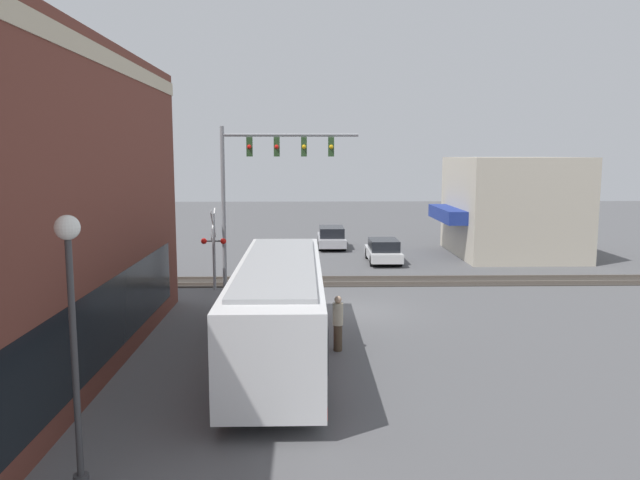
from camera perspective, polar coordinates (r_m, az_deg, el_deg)
name	(u,v)px	position (r m, az deg, el deg)	size (l,w,h in m)	color
ground_plane	(355,312)	(25.39, 3.19, -6.55)	(120.00, 120.00, 0.00)	#565659
shop_building	(511,207)	(40.98, 17.05, 2.94)	(8.64, 8.17, 6.14)	beige
city_bus	(279,304)	(19.49, -3.73, -5.87)	(12.07, 2.59, 3.04)	white
traffic_signal_gantry	(264,168)	(29.54, -5.10, 6.57)	(0.42, 6.46, 7.61)	gray
crossing_signal	(214,241)	(29.46, -9.70, -0.10)	(1.41, 1.18, 3.81)	gray
streetlamp	(73,335)	(11.96, -21.64, -8.06)	(0.44, 0.44, 5.26)	#38383A
rail_track_near	(345,281)	(31.22, 2.31, -3.78)	(2.60, 60.00, 0.15)	#332D28
parked_car_white	(383,252)	(36.79, 5.81, -1.06)	(4.28, 1.82, 1.39)	silver
parked_car_silver	(331,238)	(42.43, 1.05, 0.20)	(4.76, 1.82, 1.45)	#B7B7BC
pedestrian_near_bus	(338,323)	(20.22, 1.65, -7.57)	(0.34, 0.34, 1.81)	#473828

